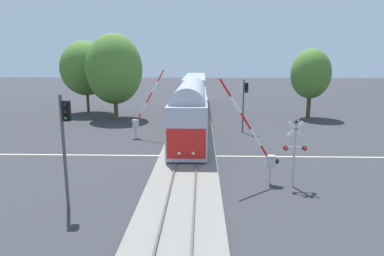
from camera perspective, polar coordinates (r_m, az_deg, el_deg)
name	(u,v)px	position (r m, az deg, el deg)	size (l,w,h in m)	color
ground_plane	(188,156)	(27.28, -0.69, -4.63)	(220.00, 220.00, 0.00)	#333338
road_centre_stripe	(188,156)	(27.28, -0.69, -4.62)	(44.00, 0.20, 0.01)	beige
railway_track	(188,155)	(27.26, -0.69, -4.44)	(4.40, 80.00, 0.32)	gray
commuter_train	(193,98)	(42.26, 0.18, 5.01)	(3.04, 40.25, 5.16)	#B2B7C1
crossing_gate_near	(264,151)	(21.26, 11.88, -3.73)	(3.71, 0.40, 6.43)	#B7B7BC
crossing_signal_mast	(295,146)	(21.10, 16.68, -2.90)	(1.36, 0.44, 4.12)	#B2B2B7
crossing_gate_far	(139,117)	(33.20, -8.80, 1.86)	(3.36, 0.40, 6.51)	#B7B7BC
traffic_signal_far_side	(245,97)	(35.65, 8.75, 5.03)	(0.53, 0.38, 5.42)	#4C4C51
traffic_signal_near_left	(65,134)	(18.10, -20.26, -0.91)	(0.53, 0.38, 5.86)	#4C4C51
pine_left_background	(86,68)	(50.22, -17.17, 9.43)	(6.92, 6.92, 9.92)	#4C3828
oak_behind_train	(114,69)	(44.47, -12.77, 9.50)	(6.96, 6.96, 10.59)	brown
maple_right_background	(311,74)	(46.43, 19.07, 8.46)	(4.98, 4.98, 8.76)	#4C3828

